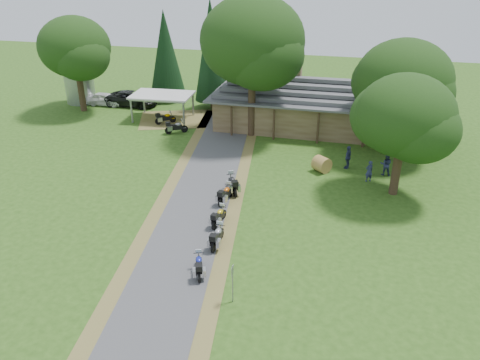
% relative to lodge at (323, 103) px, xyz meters
% --- Properties ---
extents(ground, '(120.00, 120.00, 0.00)m').
position_rel_lodge_xyz_m(ground, '(-6.00, -24.00, -2.45)').
color(ground, '#294B15').
rests_on(ground, ground).
extents(driveway, '(51.95, 51.95, 0.00)m').
position_rel_lodge_xyz_m(driveway, '(-6.50, -20.00, -2.45)').
color(driveway, '#404042').
rests_on(driveway, ground).
extents(lodge, '(21.40, 9.40, 4.90)m').
position_rel_lodge_xyz_m(lodge, '(0.00, 0.00, 0.00)').
color(lodge, brown).
rests_on(lodge, ground).
extents(silo, '(3.50, 3.50, 6.56)m').
position_rel_lodge_xyz_m(silo, '(-27.57, 1.90, 0.83)').
color(silo, gray).
rests_on(silo, ground).
extents(carport, '(6.29, 4.42, 2.62)m').
position_rel_lodge_xyz_m(carport, '(-16.11, -1.44, -1.14)').
color(carport, silver).
rests_on(carport, ground).
extents(car_white_sedan, '(2.44, 5.49, 1.81)m').
position_rel_lodge_xyz_m(car_white_sedan, '(-24.31, 1.51, -1.55)').
color(car_white_sedan, white).
rests_on(car_white_sedan, ground).
extents(car_dark_suv, '(2.73, 6.42, 2.46)m').
position_rel_lodge_xyz_m(car_dark_suv, '(-21.35, 2.08, -1.22)').
color(car_dark_suv, black).
rests_on(car_dark_suv, ground).
extents(motorcycle_row_a, '(1.13, 1.85, 1.20)m').
position_rel_lodge_xyz_m(motorcycle_row_a, '(-4.24, -25.29, -1.85)').
color(motorcycle_row_a, '#1B269A').
rests_on(motorcycle_row_a, ground).
extents(motorcycle_row_b, '(0.66, 1.90, 1.29)m').
position_rel_lodge_xyz_m(motorcycle_row_b, '(-4.07, -22.43, -1.81)').
color(motorcycle_row_b, '#94959A').
rests_on(motorcycle_row_b, ground).
extents(motorcycle_row_c, '(0.81, 1.84, 1.22)m').
position_rel_lodge_xyz_m(motorcycle_row_c, '(-4.64, -20.12, -1.84)').
color(motorcycle_row_c, gold).
rests_on(motorcycle_row_c, ground).
extents(motorcycle_row_d, '(0.91, 1.99, 1.31)m').
position_rel_lodge_xyz_m(motorcycle_row_d, '(-5.04, -17.18, -1.80)').
color(motorcycle_row_d, '#BB5511').
rests_on(motorcycle_row_d, ground).
extents(motorcycle_row_e, '(1.52, 2.12, 1.39)m').
position_rel_lodge_xyz_m(motorcycle_row_e, '(-4.95, -15.61, -1.75)').
color(motorcycle_row_e, black).
rests_on(motorcycle_row_e, ground).
extents(motorcycle_carport_a, '(1.87, 1.71, 1.31)m').
position_rel_lodge_xyz_m(motorcycle_carport_a, '(-15.35, -2.76, -1.79)').
color(motorcycle_carport_a, '#E6A900').
rests_on(motorcycle_carport_a, ground).
extents(motorcycle_carport_b, '(2.00, 1.60, 1.34)m').
position_rel_lodge_xyz_m(motorcycle_carport_b, '(-13.28, -5.12, -1.78)').
color(motorcycle_carport_b, gray).
rests_on(motorcycle_carport_b, ground).
extents(person_a, '(0.68, 0.63, 1.95)m').
position_rel_lodge_xyz_m(person_a, '(4.51, -11.47, -1.47)').
color(person_a, navy).
rests_on(person_a, ground).
extents(person_b, '(0.62, 0.46, 2.11)m').
position_rel_lodge_xyz_m(person_b, '(5.75, -9.99, -1.40)').
color(person_b, navy).
rests_on(person_b, ground).
extents(person_c, '(0.61, 0.73, 2.22)m').
position_rel_lodge_xyz_m(person_c, '(2.88, -9.42, -1.34)').
color(person_c, navy).
rests_on(person_c, ground).
extents(hay_bale, '(1.66, 1.67, 1.23)m').
position_rel_lodge_xyz_m(hay_bale, '(0.93, -10.55, -1.83)').
color(hay_bale, olive).
rests_on(hay_bale, ground).
extents(sign_post, '(0.39, 0.06, 2.16)m').
position_rel_lodge_xyz_m(sign_post, '(-1.92, -27.04, -1.37)').
color(sign_post, gray).
rests_on(sign_post, ground).
extents(oak_lodge_left, '(9.16, 9.16, 14.01)m').
position_rel_lodge_xyz_m(oak_lodge_left, '(-6.23, -3.88, 4.55)').
color(oak_lodge_left, black).
rests_on(oak_lodge_left, ground).
extents(oak_lodge_right, '(7.77, 7.77, 10.19)m').
position_rel_lodge_xyz_m(oak_lodge_right, '(6.51, -5.33, 2.65)').
color(oak_lodge_right, black).
rests_on(oak_lodge_right, ground).
extents(oak_driveway, '(6.57, 6.57, 9.37)m').
position_rel_lodge_xyz_m(oak_driveway, '(6.25, -13.08, 2.24)').
color(oak_driveway, black).
rests_on(oak_driveway, ground).
extents(oak_silo, '(7.33, 7.33, 10.99)m').
position_rel_lodge_xyz_m(oak_silo, '(-25.67, -0.89, 3.04)').
color(oak_silo, black).
rests_on(oak_silo, ground).
extents(cedar_near, '(3.75, 3.75, 11.56)m').
position_rel_lodge_xyz_m(cedar_near, '(-12.31, 3.45, 3.33)').
color(cedar_near, black).
rests_on(cedar_near, ground).
extents(cedar_far, '(3.92, 3.92, 10.10)m').
position_rel_lodge_xyz_m(cedar_far, '(-18.21, 5.22, 2.60)').
color(cedar_far, black).
rests_on(cedar_far, ground).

